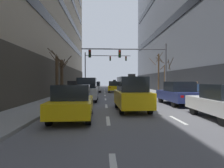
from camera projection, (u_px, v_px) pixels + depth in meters
ground_plane at (133, 110)px, 11.92m from camera, size 120.00×120.00×0.00m
sidewalk_left at (31, 110)px, 11.65m from camera, size 2.57×80.00×0.14m
lane_stripe_l1_s3 at (108, 120)px, 8.85m from camera, size 0.16×2.00×0.01m
lane_stripe_l1_s4 at (106, 106)px, 13.84m from camera, size 0.16×2.00×0.01m
lane_stripe_l1_s5 at (106, 99)px, 18.84m from camera, size 0.16×2.00×0.01m
lane_stripe_l1_s6 at (105, 95)px, 23.83m from camera, size 0.16×2.00×0.01m
lane_stripe_l1_s7 at (105, 93)px, 28.83m from camera, size 0.16×2.00×0.01m
lane_stripe_l1_s8 at (105, 91)px, 33.82m from camera, size 0.16×2.00×0.01m
lane_stripe_l1_s9 at (104, 90)px, 38.81m from camera, size 0.16×2.00×0.01m
lane_stripe_l1_s10 at (104, 89)px, 43.81m from camera, size 0.16×2.00×0.01m
lane_stripe_l2_s3 at (178, 120)px, 8.99m from camera, size 0.16×2.00×0.01m
lane_stripe_l2_s4 at (151, 106)px, 13.98m from camera, size 0.16×2.00×0.01m
lane_stripe_l2_s5 at (139, 99)px, 18.98m from camera, size 0.16×2.00×0.01m
lane_stripe_l2_s6 at (131, 95)px, 23.97m from camera, size 0.16×2.00×0.01m
lane_stripe_l2_s7 at (126, 93)px, 28.97m from camera, size 0.16×2.00×0.01m
lane_stripe_l2_s8 at (123, 91)px, 33.96m from camera, size 0.16×2.00×0.01m
lane_stripe_l2_s9 at (120, 90)px, 38.96m from camera, size 0.16×2.00×0.01m
lane_stripe_l2_s10 at (119, 89)px, 43.95m from camera, size 0.16×2.00×0.01m
taxi_driving_0 at (114, 87)px, 30.10m from camera, size 2.12×4.62×1.89m
taxi_driving_1 at (132, 94)px, 11.68m from camera, size 1.88×4.22×2.19m
taxi_driving_2 at (73, 102)px, 9.17m from camera, size 1.93×4.34×1.78m
car_driving_3 at (95, 87)px, 30.33m from camera, size 1.97×4.42×1.64m
car_driving_4 at (87, 90)px, 17.05m from camera, size 1.77×4.20×2.03m
car_parked_1 at (224, 102)px, 8.99m from camera, size 1.89×4.38×1.63m
car_parked_2 at (178, 93)px, 14.54m from camera, size 2.04×4.64×1.72m
traffic_signal_0 at (135, 59)px, 21.81m from camera, size 9.49×0.35×5.78m
traffic_signal_1 at (101, 63)px, 36.96m from camera, size 8.59×0.35×6.92m
street_tree_0 at (62, 78)px, 18.98m from camera, size 1.73×1.74×4.39m
street_tree_1 at (158, 71)px, 27.09m from camera, size 1.77×1.84×5.58m
street_tree_2 at (57, 76)px, 16.99m from camera, size 1.88×2.12×4.34m
street_tree_3 at (165, 78)px, 24.25m from camera, size 1.27×1.48×4.40m
pedestrian_1 at (196, 90)px, 15.54m from camera, size 0.49×0.32×1.59m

